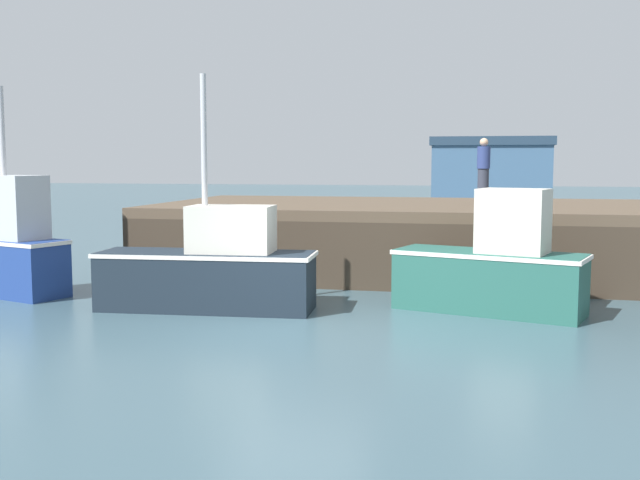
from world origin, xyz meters
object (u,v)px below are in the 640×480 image
at_px(dockworker, 483,171).
at_px(fishing_boat_near_left, 7,247).
at_px(fishing_boat_near_right, 210,270).
at_px(fishing_boat_mid, 494,268).

bearing_deg(dockworker, fishing_boat_near_left, -150.04).
relative_size(fishing_boat_near_left, dockworker, 2.62).
relative_size(fishing_boat_near_right, fishing_boat_mid, 1.19).
relative_size(fishing_boat_near_left, fishing_boat_near_right, 0.99).
bearing_deg(dockworker, fishing_boat_mid, -87.61).
xyz_separation_m(fishing_boat_near_left, fishing_boat_mid, (10.32, 0.20, -0.17)).
relative_size(fishing_boat_near_right, dockworker, 2.66).
xyz_separation_m(fishing_boat_near_left, fishing_boat_near_right, (4.93, -0.69, -0.24)).
height_order(fishing_boat_near_left, dockworker, fishing_boat_near_left).
bearing_deg(fishing_boat_mid, fishing_boat_near_right, -170.64).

